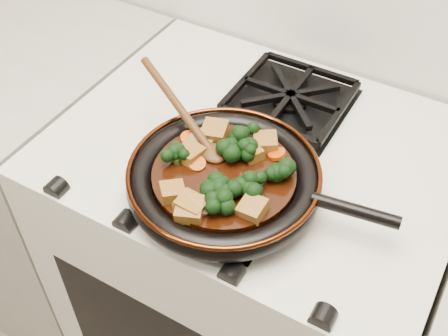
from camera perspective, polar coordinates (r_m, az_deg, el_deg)
The scene contains 34 objects.
stove at distance 1.41m, azimuth 2.67°, elevation -11.05°, with size 0.76×0.60×0.90m, color silver.
burner_grate_front at distance 0.97m, azimuth -0.31°, elevation -1.91°, with size 0.23×0.23×0.03m, color black, non-canonical shape.
burner_grate_back at distance 1.15m, azimuth 6.75°, elevation 7.02°, with size 0.23×0.23×0.03m, color black, non-canonical shape.
skillet at distance 0.94m, azimuth 0.13°, elevation -1.15°, with size 0.45×0.33×0.05m.
braising_sauce at distance 0.94m, azimuth 0.00°, elevation -0.90°, with size 0.24×0.24×0.02m, color black.
tofu_cube_0 at distance 0.87m, azimuth 2.91°, elevation -4.13°, with size 0.04×0.04×0.02m, color brown.
tofu_cube_1 at distance 0.87m, azimuth -3.84°, elevation -3.68°, with size 0.03×0.03×0.02m, color brown.
tofu_cube_2 at distance 0.95m, azimuth 2.85°, elevation 1.52°, with size 0.04×0.03×0.02m, color brown.
tofu_cube_3 at distance 0.97m, azimuth 4.22°, elevation 2.62°, with size 0.04×0.04×0.02m, color brown.
tofu_cube_4 at distance 0.99m, azimuth -0.95°, elevation 3.73°, with size 0.04×0.04×0.02m, color brown.
tofu_cube_5 at distance 0.87m, azimuth -3.50°, elevation -4.21°, with size 0.04×0.04×0.02m, color brown.
tofu_cube_6 at distance 0.89m, azimuth -5.25°, elevation -2.44°, with size 0.04×0.04×0.02m, color brown.
tofu_cube_7 at distance 0.95m, azimuth -3.50°, elevation 1.47°, with size 0.04×0.04×0.02m, color brown.
tofu_cube_8 at distance 0.89m, azimuth -0.33°, elevation -2.24°, with size 0.04×0.04×0.02m, color brown.
tofu_cube_9 at distance 0.87m, azimuth -3.35°, elevation -3.85°, with size 0.04×0.04×0.02m, color brown.
broccoli_floret_0 at distance 0.87m, azimuth -0.58°, elevation -3.84°, with size 0.06×0.06×0.05m, color black, non-canonical shape.
broccoli_floret_1 at distance 0.95m, azimuth 0.86°, elevation 1.55°, with size 0.06×0.06×0.05m, color black, non-canonical shape.
broccoli_floret_2 at distance 0.92m, azimuth 5.59°, elevation -0.37°, with size 0.06×0.06×0.06m, color black, non-canonical shape.
broccoli_floret_3 at distance 0.90m, azimuth -0.48°, elevation -1.52°, with size 0.06×0.06×0.05m, color black, non-canonical shape.
broccoli_floret_4 at distance 0.95m, azimuth 2.47°, elevation 1.87°, with size 0.06×0.06×0.06m, color black, non-canonical shape.
broccoli_floret_5 at distance 0.98m, azimuth 1.97°, elevation 3.45°, with size 0.06×0.06×0.05m, color black, non-canonical shape.
broccoli_floret_6 at distance 0.88m, azimuth -0.07°, elevation -2.67°, with size 0.06×0.06×0.05m, color black, non-canonical shape.
broccoli_floret_7 at distance 0.94m, azimuth -4.85°, elevation 0.96°, with size 0.06×0.06×0.05m, color black, non-canonical shape.
broccoli_floret_8 at distance 0.90m, azimuth 2.67°, elevation -1.76°, with size 0.06×0.06×0.05m, color black, non-canonical shape.
broccoli_floret_9 at distance 0.88m, azimuth -1.27°, elevation -2.99°, with size 0.06×0.06×0.05m, color black, non-canonical shape.
carrot_coin_0 at distance 0.98m, azimuth -3.57°, elevation 3.07°, with size 0.03×0.03×0.01m, color #BB4205.
carrot_coin_1 at distance 0.94m, azimuth -2.80°, elevation 0.44°, with size 0.03×0.03×0.01m, color #BB4205.
carrot_coin_2 at distance 0.88m, azimuth 2.98°, elevation -3.13°, with size 0.03×0.03×0.01m, color #BB4205.
carrot_coin_3 at distance 0.96m, azimuth 5.40°, elevation 1.43°, with size 0.03×0.03×0.01m, color #BB4205.
mushroom_slice_0 at distance 0.87m, azimuth -2.22°, elevation -3.95°, with size 0.03×0.03×0.01m, color brown.
mushroom_slice_1 at distance 0.98m, azimuth -2.65°, elevation 2.94°, with size 0.03×0.03×0.01m, color brown.
mushroom_slice_2 at distance 0.88m, azimuth 3.63°, elevation -3.28°, with size 0.03×0.03×0.01m, color brown.
mushroom_slice_3 at distance 0.98m, azimuth -1.90°, elevation 3.19°, with size 0.04×0.04×0.01m, color brown.
wooden_spoon at distance 0.98m, azimuth -3.29°, elevation 4.40°, with size 0.14×0.09×0.23m.
Camera 1 is at (0.33, 0.99, 1.63)m, focal length 45.00 mm.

